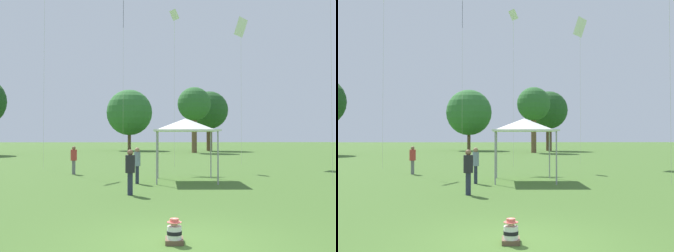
% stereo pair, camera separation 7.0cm
% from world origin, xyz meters
% --- Properties ---
extents(ground_plane, '(300.00, 300.00, 0.00)m').
position_xyz_m(ground_plane, '(0.00, 0.00, 0.00)').
color(ground_plane, '#426628').
extents(seated_toddler, '(0.39, 0.48, 0.53)m').
position_xyz_m(seated_toddler, '(-0.15, -0.13, 0.21)').
color(seated_toddler, brown).
rests_on(seated_toddler, ground).
extents(person_standing_0, '(0.44, 0.44, 1.65)m').
position_xyz_m(person_standing_0, '(-5.23, 15.03, 0.98)').
color(person_standing_0, slate).
rests_on(person_standing_0, ground).
extents(person_standing_1, '(0.51, 0.51, 1.72)m').
position_xyz_m(person_standing_1, '(-1.44, 6.67, 1.02)').
color(person_standing_1, '#282D42').
rests_on(person_standing_1, ground).
extents(person_standing_2, '(0.34, 0.34, 1.70)m').
position_xyz_m(person_standing_2, '(-1.32, 10.23, 1.03)').
color(person_standing_2, '#282D42').
rests_on(person_standing_2, ground).
extents(canopy_tent, '(3.23, 3.23, 3.11)m').
position_xyz_m(canopy_tent, '(1.05, 11.21, 2.77)').
color(canopy_tent, white).
rests_on(canopy_tent, ground).
extents(kite_3, '(0.75, 0.86, 11.70)m').
position_xyz_m(kite_3, '(1.02, 20.96, 10.74)').
color(kite_3, white).
rests_on(kite_3, ground).
extents(kite_4, '(1.33, 1.45, 11.72)m').
position_xyz_m(kite_4, '(6.51, 22.94, 10.87)').
color(kite_4, white).
rests_on(kite_4, ground).
extents(distant_tree_1, '(4.63, 4.63, 9.05)m').
position_xyz_m(distant_tree_1, '(5.12, 45.58, 6.63)').
color(distant_tree_1, brown).
rests_on(distant_tree_1, ground).
extents(distant_tree_2, '(7.37, 7.37, 9.82)m').
position_xyz_m(distant_tree_2, '(-4.37, 55.26, 6.12)').
color(distant_tree_2, brown).
rests_on(distant_tree_2, ground).
extents(distant_tree_3, '(5.91, 5.91, 9.35)m').
position_xyz_m(distant_tree_3, '(8.29, 53.07, 6.33)').
color(distant_tree_3, brown).
rests_on(distant_tree_3, ground).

